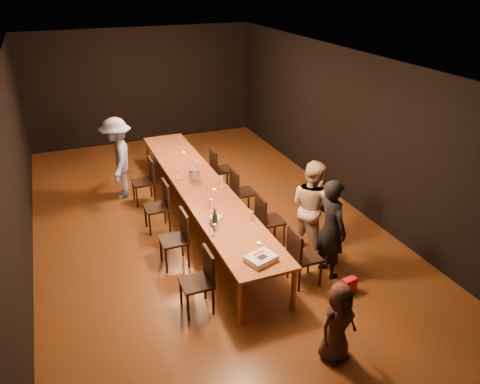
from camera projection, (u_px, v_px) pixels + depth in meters
name	position (u px, v px, depth m)	size (l,w,h in m)	color
ground	(202.00, 221.00, 8.90)	(10.00, 10.00, 0.00)	#472611
room_shell	(198.00, 115.00, 7.99)	(6.04, 10.04, 3.02)	black
table	(201.00, 188.00, 8.59)	(0.90, 6.00, 0.75)	brown
chair_right_0	(305.00, 256.00, 6.98)	(0.42, 0.42, 0.93)	black
chair_right_1	(271.00, 220.00, 7.98)	(0.42, 0.42, 0.93)	black
chair_right_2	(244.00, 192.00, 8.98)	(0.42, 0.42, 0.93)	black
chair_right_3	(222.00, 169.00, 9.99)	(0.42, 0.42, 0.93)	black
chair_left_0	(196.00, 282.00, 6.41)	(0.42, 0.42, 0.93)	black
chair_left_1	(174.00, 239.00, 7.41)	(0.42, 0.42, 0.93)	black
chair_left_2	(156.00, 207.00, 8.41)	(0.42, 0.42, 0.93)	black
chair_left_3	(143.00, 181.00, 9.41)	(0.42, 0.42, 0.93)	black
woman_birthday	(331.00, 228.00, 7.06)	(0.58, 0.38, 1.60)	black
woman_tan	(312.00, 207.00, 7.69)	(0.78, 0.61, 1.61)	beige
man_blue	(118.00, 158.00, 9.52)	(1.09, 0.63, 1.69)	#8196C8
child	(338.00, 322.00, 5.58)	(0.52, 0.34, 1.07)	#3E2823
gift_bag_red	(349.00, 286.00, 6.89)	(0.21, 0.12, 0.25)	red
gift_bag_blue	(329.00, 252.00, 7.65)	(0.25, 0.17, 0.32)	#243D9C
birthday_cake	(261.00, 258.00, 6.34)	(0.46, 0.41, 0.09)	white
plate_stack	(216.00, 220.00, 7.29)	(0.19, 0.19, 0.11)	white
champagne_bottle	(215.00, 217.00, 7.13)	(0.08, 0.08, 0.34)	black
ice_bucket	(194.00, 175.00, 8.72)	(0.21, 0.21, 0.23)	#BABAC0
wineglass_0	(215.00, 230.00, 6.90)	(0.06, 0.06, 0.21)	beige
wineglass_1	(251.00, 218.00, 7.25)	(0.06, 0.06, 0.21)	beige
wineglass_2	(211.00, 205.00, 7.64)	(0.06, 0.06, 0.21)	silver
wineglass_3	(221.00, 181.00, 8.47)	(0.06, 0.06, 0.21)	beige
wineglass_4	(178.00, 173.00, 8.80)	(0.06, 0.06, 0.21)	silver
wineglass_5	(198.00, 166.00, 9.13)	(0.06, 0.06, 0.21)	silver
tealight_near	(259.00, 244.00, 6.73)	(0.05, 0.05, 0.03)	#B2B7B2
tealight_mid	(214.00, 190.00, 8.35)	(0.05, 0.05, 0.03)	#B2B7B2
tealight_far	(184.00, 153.00, 10.00)	(0.05, 0.05, 0.03)	#B2B7B2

